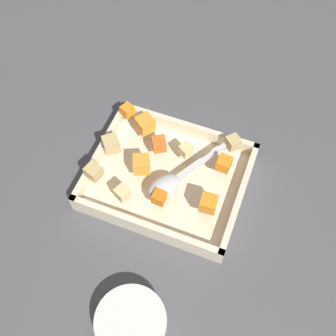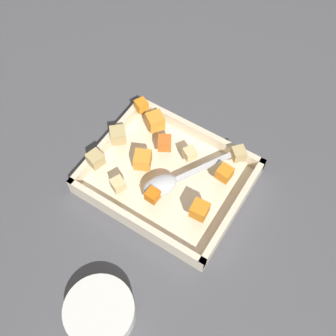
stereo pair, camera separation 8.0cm
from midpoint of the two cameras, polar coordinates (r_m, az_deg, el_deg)
name	(u,v)px [view 2 (the right image)]	position (r m, az deg, el deg)	size (l,w,h in m)	color
ground_plane	(168,188)	(0.84, 2.66, -3.08)	(4.00, 4.00, 0.00)	#4C4C51
baking_dish	(168,178)	(0.83, 2.73, -1.69)	(0.31, 0.25, 0.05)	beige
carrot_chunk_far_left	(200,210)	(0.76, 7.42, -6.04)	(0.03, 0.03, 0.03)	orange
carrot_chunk_mid_left	(142,161)	(0.80, -0.79, 0.78)	(0.03, 0.03, 0.03)	orange
carrot_chunk_heap_top	(153,195)	(0.77, 0.86, -4.07)	(0.02, 0.02, 0.02)	orange
carrot_chunk_near_spoon	(155,121)	(0.85, 0.91, 6.28)	(0.03, 0.03, 0.03)	orange
carrot_chunk_near_right	(225,173)	(0.80, 10.67, -0.96)	(0.03, 0.03, 0.03)	orange
carrot_chunk_center	(165,143)	(0.82, 2.29, 3.25)	(0.03, 0.03, 0.03)	orange
carrot_chunk_back_center	(141,105)	(0.88, -1.11, 8.49)	(0.02, 0.02, 0.02)	orange
potato_chunk_corner_sw	(190,153)	(0.82, 5.83, 1.79)	(0.02, 0.02, 0.02)	#E0CC89
potato_chunk_corner_se	(239,154)	(0.83, 12.46, 1.73)	(0.03, 0.03, 0.03)	tan
potato_chunk_far_right	(118,135)	(0.83, -4.23, 4.33)	(0.03, 0.03, 0.03)	tan
potato_chunk_near_left	(118,184)	(0.78, -4.06, -2.52)	(0.02, 0.02, 0.02)	#E0CC89
potato_chunk_mid_right	(95,159)	(0.81, -7.27, 1.01)	(0.03, 0.03, 0.03)	tan
serving_spoon	(167,183)	(0.78, 2.71, -2.29)	(0.13, 0.21, 0.02)	silver
small_prep_bowl	(100,312)	(0.74, -6.21, -19.49)	(0.12, 0.12, 0.04)	silver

